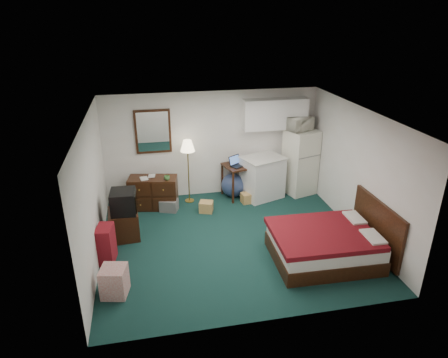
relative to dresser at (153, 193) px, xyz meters
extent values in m
cube|color=#153B37|center=(1.45, -1.74, -0.36)|extent=(5.00, 4.50, 0.01)
cube|color=white|center=(1.45, -1.74, 2.14)|extent=(5.00, 4.50, 0.01)
cube|color=white|center=(1.45, 0.51, 0.89)|extent=(5.00, 0.01, 2.50)
cube|color=white|center=(1.45, -3.99, 0.89)|extent=(5.00, 0.01, 2.50)
cube|color=white|center=(-1.05, -1.74, 0.89)|extent=(0.01, 4.50, 2.50)
cube|color=white|center=(3.95, -1.74, 0.89)|extent=(0.01, 4.50, 2.50)
sphere|color=navy|center=(1.90, 0.22, -0.08)|extent=(0.72, 0.72, 0.57)
imported|color=white|center=(3.44, 0.14, 1.41)|extent=(0.65, 0.51, 0.39)
imported|color=#B2874A|center=(-0.26, -0.04, 0.48)|extent=(0.17, 0.04, 0.23)
imported|color=#B2874A|center=(-0.08, 0.09, 0.47)|extent=(0.15, 0.04, 0.21)
imported|color=#4D8841|center=(0.31, -0.19, 0.43)|extent=(0.14, 0.11, 0.12)
camera|label=1|loc=(-0.06, -8.31, 3.82)|focal=32.00mm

